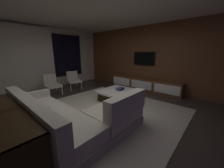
# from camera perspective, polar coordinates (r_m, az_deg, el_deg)

# --- Properties ---
(floor) EXTENTS (9.20, 9.20, 0.00)m
(floor) POSITION_cam_1_polar(r_m,az_deg,el_deg) (3.57, -6.51, -12.61)
(floor) COLOR #332B26
(back_wall_with_window) EXTENTS (6.60, 0.30, 2.70)m
(back_wall_with_window) POSITION_cam_1_polar(r_m,az_deg,el_deg) (6.36, -30.14, 9.82)
(back_wall_with_window) COLOR beige
(back_wall_with_window) RESTS_ON floor
(media_wall) EXTENTS (0.12, 7.80, 2.70)m
(media_wall) POSITION_cam_1_polar(r_m,az_deg,el_deg) (5.71, 16.88, 10.88)
(media_wall) COLOR brown
(media_wall) RESTS_ON floor
(ceiling) EXTENTS (8.20, 8.20, 0.00)m
(ceiling) POSITION_cam_1_polar(r_m,az_deg,el_deg) (3.39, -7.98, 32.92)
(ceiling) COLOR beige
(area_rug) EXTENTS (3.20, 3.80, 0.01)m
(area_rug) POSITION_cam_1_polar(r_m,az_deg,el_deg) (3.72, -1.39, -11.26)
(area_rug) COLOR #ADA391
(area_rug) RESTS_ON floor
(sectional_couch) EXTENTS (1.98, 2.50, 0.82)m
(sectional_couch) POSITION_cam_1_polar(r_m,az_deg,el_deg) (2.82, -19.10, -14.32)
(sectional_couch) COLOR #A49C8C
(sectional_couch) RESTS_ON floor
(coffee_table) EXTENTS (1.16, 1.16, 0.36)m
(coffee_table) POSITION_cam_1_polar(r_m,az_deg,el_deg) (4.30, 2.96, -5.13)
(coffee_table) COLOR black
(coffee_table) RESTS_ON floor
(book_stack_on_coffee_table) EXTENTS (0.28, 0.20, 0.08)m
(book_stack_on_coffee_table) POSITION_cam_1_polar(r_m,az_deg,el_deg) (4.31, 3.68, -2.11)
(book_stack_on_coffee_table) COLOR #33395A
(book_stack_on_coffee_table) RESTS_ON coffee_table
(accent_chair_near_window) EXTENTS (0.66, 0.67, 0.78)m
(accent_chair_near_window) POSITION_cam_1_polar(r_m,az_deg,el_deg) (5.96, -17.01, 2.07)
(accent_chair_near_window) COLOR #B2ADA0
(accent_chair_near_window) RESTS_ON floor
(accent_chair_by_curtain) EXTENTS (0.56, 0.58, 0.78)m
(accent_chair_by_curtain) POSITION_cam_1_polar(r_m,az_deg,el_deg) (5.41, -25.55, 0.17)
(accent_chair_by_curtain) COLOR #B2ADA0
(accent_chair_by_curtain) RESTS_ON floor
(media_console) EXTENTS (0.46, 3.10, 0.52)m
(media_console) POSITION_cam_1_polar(r_m,az_deg,el_deg) (5.63, 14.39, -0.31)
(media_console) COLOR brown
(media_console) RESTS_ON floor
(mounted_tv) EXTENTS (0.05, 0.97, 0.56)m
(mounted_tv) POSITION_cam_1_polar(r_m,az_deg,el_deg) (5.73, 14.11, 11.06)
(mounted_tv) COLOR black
(console_table_behind_couch) EXTENTS (0.40, 2.10, 0.74)m
(console_table_behind_couch) POSITION_cam_1_polar(r_m,az_deg,el_deg) (2.63, -39.00, -15.87)
(console_table_behind_couch) COLOR black
(console_table_behind_couch) RESTS_ON floor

